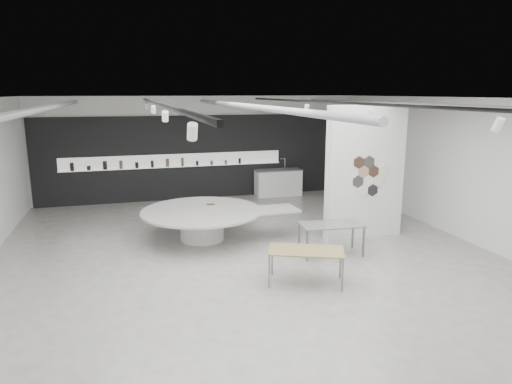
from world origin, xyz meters
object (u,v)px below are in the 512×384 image
object	(u,v)px
sample_table_wood	(306,252)
sample_table_stone	(331,227)
kitchen_counter	(278,182)
display_island	(205,220)
partition_column	(365,173)

from	to	relation	value
sample_table_wood	sample_table_stone	bearing A→B (deg)	49.20
sample_table_wood	kitchen_counter	world-z (taller)	kitchen_counter
display_island	kitchen_counter	size ratio (longest dim) A/B	2.37
display_island	kitchen_counter	world-z (taller)	kitchen_counter
sample_table_wood	sample_table_stone	xyz separation A→B (m)	(1.25, 1.45, 0.04)
sample_table_wood	kitchen_counter	xyz separation A→B (m)	(2.11, 8.04, -0.16)
partition_column	sample_table_wood	bearing A→B (deg)	-136.93
display_island	kitchen_counter	distance (m)	5.86
partition_column	kitchen_counter	world-z (taller)	partition_column
kitchen_counter	display_island	bearing A→B (deg)	-128.65
sample_table_wood	kitchen_counter	distance (m)	8.32
partition_column	display_island	world-z (taller)	partition_column
display_island	sample_table_wood	world-z (taller)	display_island
display_island	partition_column	bearing A→B (deg)	-14.42
display_island	kitchen_counter	bearing A→B (deg)	49.25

